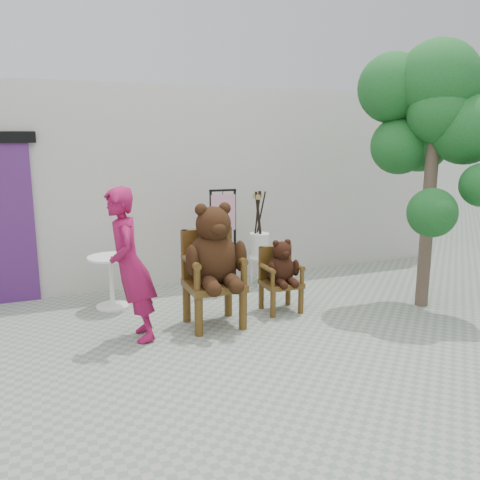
% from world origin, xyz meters
% --- Properties ---
extents(ground_plane, '(60.00, 60.00, 0.00)m').
position_xyz_m(ground_plane, '(0.00, 0.00, 0.00)').
color(ground_plane, gray).
rests_on(ground_plane, ground).
extents(back_wall, '(9.00, 1.00, 3.00)m').
position_xyz_m(back_wall, '(0.00, 3.10, 1.50)').
color(back_wall, beige).
rests_on(back_wall, ground).
extents(chair_big, '(0.74, 0.79, 1.50)m').
position_xyz_m(chair_big, '(-0.45, 0.70, 0.84)').
color(chair_big, '#442C0E').
rests_on(chair_big, ground).
extents(chair_small, '(0.48, 0.51, 0.96)m').
position_xyz_m(chair_small, '(0.53, 0.87, 0.55)').
color(chair_small, '#442C0E').
rests_on(chair_small, ground).
extents(person, '(0.45, 0.66, 1.73)m').
position_xyz_m(person, '(-1.45, 0.62, 0.86)').
color(person, maroon).
rests_on(person, ground).
extents(cafe_table, '(0.60, 0.60, 0.70)m').
position_xyz_m(cafe_table, '(-1.51, 1.82, 0.44)').
color(cafe_table, white).
rests_on(cafe_table, ground).
extents(display_stand, '(0.48, 0.38, 1.51)m').
position_xyz_m(display_stand, '(0.13, 1.97, 0.58)').
color(display_stand, black).
rests_on(display_stand, ground).
extents(stool_bucket, '(0.32, 0.32, 1.45)m').
position_xyz_m(stool_bucket, '(0.75, 2.03, 0.64)').
color(stool_bucket, white).
rests_on(stool_bucket, ground).
extents(tree, '(1.51, 1.84, 3.47)m').
position_xyz_m(tree, '(2.45, 0.45, 2.56)').
color(tree, '#413227').
rests_on(tree, ground).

